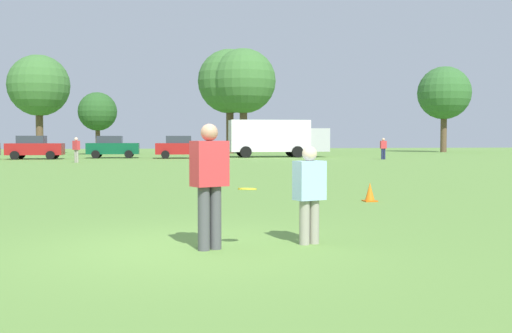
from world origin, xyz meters
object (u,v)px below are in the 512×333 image
player_thrower (209,179)px  parked_car_center (34,147)px  player_defender (309,190)px  parked_car_mid_right (112,147)px  parked_car_near_right (181,147)px  box_truck (276,137)px  frisbee (247,189)px  bystander_far_jogger (76,148)px  bystander_sideline_watcher (383,147)px  traffic_cone (370,192)px

player_thrower → parked_car_center: 41.49m
player_defender → parked_car_mid_right: (-4.68, 42.04, 0.11)m
parked_car_near_right → box_truck: bearing=11.2°
parked_car_mid_right → player_defender: bearing=-83.6°
frisbee → bystander_far_jogger: (-5.63, 32.85, 0.09)m
bystander_far_jogger → bystander_sideline_watcher: bearing=5.0°
parked_car_near_right → bystander_far_jogger: bearing=-134.3°
traffic_cone → bystander_far_jogger: (-9.81, 27.02, 0.72)m
box_truck → bystander_sideline_watcher: (6.76, -7.25, -0.82)m
parked_car_near_right → bystander_sideline_watcher: (15.07, -5.60, 0.01)m
bystander_sideline_watcher → box_truck: bearing=133.0°
frisbee → player_defender: bearing=12.2°
traffic_cone → parked_car_center: size_ratio=0.11×
player_defender → traffic_cone: (3.21, 5.62, -0.59)m
frisbee → bystander_far_jogger: size_ratio=0.16×
frisbee → parked_car_mid_right: (-3.70, 42.26, 0.06)m
parked_car_mid_right → parked_car_near_right: bearing=-18.4°
parked_car_center → parked_car_mid_right: bearing=16.3°
parked_car_near_right → bystander_far_jogger: (-7.40, -7.59, 0.02)m
player_defender → bystander_sideline_watcher: bystander_sideline_watcher is taller
parked_car_center → bystander_sideline_watcher: 26.99m
frisbee → parked_car_center: parked_car_center is taller
player_defender → parked_car_center: 41.69m
bystander_sideline_watcher → bystander_far_jogger: bystander_far_jogger is taller
parked_car_center → bystander_far_jogger: bearing=-63.2°
player_defender → bystander_far_jogger: bystander_far_jogger is taller
parked_car_mid_right → box_truck: 13.82m
parked_car_mid_right → bystander_sideline_watcher: 21.85m
traffic_cone → parked_car_mid_right: (-7.89, 36.43, 0.69)m
player_defender → parked_car_mid_right: parked_car_mid_right is taller
player_defender → parked_car_near_right: 40.23m
traffic_cone → box_truck: bearing=80.7°
parked_car_center → box_truck: size_ratio=0.50×
player_thrower → traffic_cone: size_ratio=3.73×
parked_car_center → player_defender: bearing=-75.4°
traffic_cone → bystander_far_jogger: bearing=110.0°
player_thrower → bystander_far_jogger: size_ratio=1.07×
parked_car_mid_right → bystander_sideline_watcher: bearing=-19.9°
player_thrower → player_defender: (1.52, 0.17, -0.19)m
parked_car_mid_right → parked_car_near_right: (5.48, -1.82, 0.00)m
player_thrower → parked_car_near_right: parked_car_near_right is taller
bystander_sideline_watcher → player_defender: bearing=-114.6°
box_truck → traffic_cone: bearing=-99.3°
parked_car_center → parked_car_mid_right: size_ratio=1.00×
player_defender → box_truck: bearing=77.7°
frisbee → box_truck: bearing=76.5°
frisbee → bystander_far_jogger: bystander_far_jogger is taller
player_thrower → parked_car_center: size_ratio=0.42×
box_truck → bystander_sideline_watcher: box_truck is taller
parked_car_mid_right → player_thrower: bearing=-85.7°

